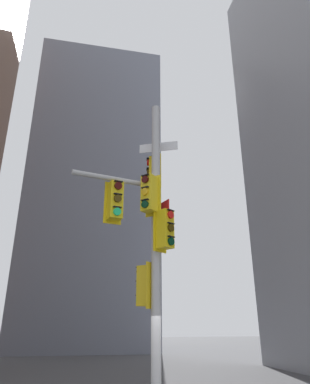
% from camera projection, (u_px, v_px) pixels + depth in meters
% --- Properties ---
extents(building_mid_block, '(12.69, 12.69, 30.84)m').
position_uv_depth(building_mid_block, '(93.00, 198.00, 38.33)').
color(building_mid_block, slate).
rests_on(building_mid_block, ground).
extents(signal_pole_assembly, '(2.97, 3.56, 8.49)m').
position_uv_depth(signal_pole_assembly, '(150.00, 221.00, 9.60)').
color(signal_pole_assembly, '#B2B2B5').
rests_on(signal_pole_assembly, ground).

